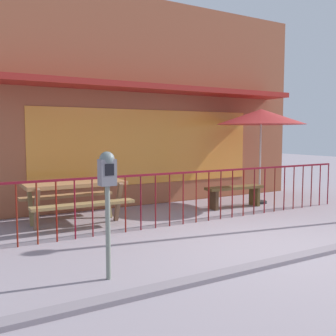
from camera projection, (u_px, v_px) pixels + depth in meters
ground at (278, 247)px, 5.69m from camera, size 40.00×40.00×0.00m
pub_storefront at (146, 104)px, 9.13m from camera, size 8.54×1.32×4.72m
patio_fence_front at (203, 187)px, 7.28m from camera, size 7.19×0.04×0.97m
picnic_table_left at (75, 191)px, 7.14m from camera, size 1.81×1.37×0.79m
patio_umbrella at (261, 117)px, 9.11m from camera, size 2.07×2.07×2.23m
patio_bench at (234, 192)px, 8.70m from camera, size 1.42×0.43×0.48m
parking_meter_near at (107, 181)px, 4.35m from camera, size 0.18×0.17×1.46m
curb_edge at (307, 257)px, 5.24m from camera, size 11.95×0.20×0.11m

